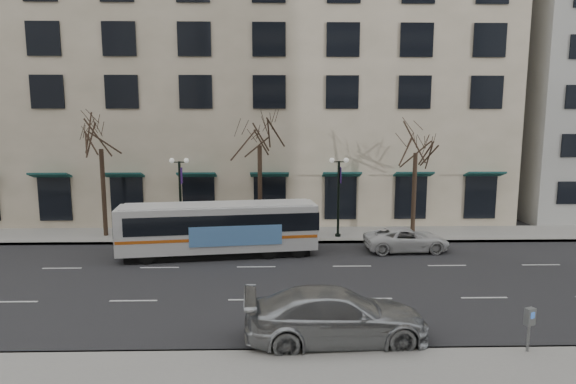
{
  "coord_description": "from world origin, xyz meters",
  "views": [
    {
      "loc": [
        1.09,
        -21.84,
        7.6
      ],
      "look_at": [
        1.64,
        1.88,
        4.0
      ],
      "focal_mm": 30.0,
      "sensor_mm": 36.0,
      "label": 1
    }
  ],
  "objects_px": {
    "city_bus": "(220,228)",
    "white_pickup": "(406,239)",
    "tree_far_right": "(416,138)",
    "pay_station": "(530,320)",
    "tree_far_left": "(100,134)",
    "tree_far_mid": "(259,130)",
    "silver_car": "(336,316)",
    "lamp_post_right": "(339,193)",
    "lamp_post_left": "(180,194)"
  },
  "relations": [
    {
      "from": "city_bus",
      "to": "tree_far_left",
      "type": "bearing_deg",
      "value": 143.83
    },
    {
      "from": "lamp_post_left",
      "to": "pay_station",
      "type": "relative_size",
      "value": 3.56
    },
    {
      "from": "tree_far_mid",
      "to": "white_pickup",
      "type": "height_order",
      "value": "tree_far_mid"
    },
    {
      "from": "tree_far_left",
      "to": "pay_station",
      "type": "relative_size",
      "value": 5.7
    },
    {
      "from": "lamp_post_right",
      "to": "silver_car",
      "type": "distance_m",
      "value": 14.66
    },
    {
      "from": "tree_far_left",
      "to": "pay_station",
      "type": "bearing_deg",
      "value": -40.15
    },
    {
      "from": "city_bus",
      "to": "pay_station",
      "type": "bearing_deg",
      "value": -53.77
    },
    {
      "from": "tree_far_right",
      "to": "lamp_post_right",
      "type": "distance_m",
      "value": 6.11
    },
    {
      "from": "tree_far_left",
      "to": "tree_far_mid",
      "type": "height_order",
      "value": "tree_far_mid"
    },
    {
      "from": "silver_car",
      "to": "tree_far_left",
      "type": "bearing_deg",
      "value": 38.17
    },
    {
      "from": "silver_car",
      "to": "white_pickup",
      "type": "xyz_separation_m",
      "value": [
        5.51,
        11.43,
        -0.24
      ]
    },
    {
      "from": "tree_far_left",
      "to": "silver_car",
      "type": "bearing_deg",
      "value": -48.83
    },
    {
      "from": "tree_far_right",
      "to": "lamp_post_left",
      "type": "distance_m",
      "value": 15.4
    },
    {
      "from": "lamp_post_left",
      "to": "pay_station",
      "type": "bearing_deg",
      "value": -47.7
    },
    {
      "from": "tree_far_right",
      "to": "lamp_post_right",
      "type": "relative_size",
      "value": 1.55
    },
    {
      "from": "white_pickup",
      "to": "city_bus",
      "type": "bearing_deg",
      "value": 91.19
    },
    {
      "from": "tree_far_mid",
      "to": "city_bus",
      "type": "bearing_deg",
      "value": -115.69
    },
    {
      "from": "tree_far_mid",
      "to": "tree_far_left",
      "type": "bearing_deg",
      "value": -180.0
    },
    {
      "from": "pay_station",
      "to": "lamp_post_left",
      "type": "bearing_deg",
      "value": 110.45
    },
    {
      "from": "silver_car",
      "to": "pay_station",
      "type": "distance_m",
      "value": 6.2
    },
    {
      "from": "tree_far_mid",
      "to": "tree_far_right",
      "type": "height_order",
      "value": "tree_far_mid"
    },
    {
      "from": "lamp_post_right",
      "to": "pay_station",
      "type": "relative_size",
      "value": 3.56
    },
    {
      "from": "silver_car",
      "to": "pay_station",
      "type": "bearing_deg",
      "value": -104.08
    },
    {
      "from": "city_bus",
      "to": "white_pickup",
      "type": "distance_m",
      "value": 10.79
    },
    {
      "from": "tree_far_mid",
      "to": "lamp_post_left",
      "type": "distance_m",
      "value": 6.4
    },
    {
      "from": "tree_far_right",
      "to": "pay_station",
      "type": "height_order",
      "value": "tree_far_right"
    },
    {
      "from": "tree_far_mid",
      "to": "lamp_post_left",
      "type": "xyz_separation_m",
      "value": [
        -4.99,
        -0.6,
        -3.96
      ]
    },
    {
      "from": "tree_far_right",
      "to": "white_pickup",
      "type": "relative_size",
      "value": 1.66
    },
    {
      "from": "pay_station",
      "to": "silver_car",
      "type": "bearing_deg",
      "value": 147.07
    },
    {
      "from": "lamp_post_left",
      "to": "lamp_post_right",
      "type": "relative_size",
      "value": 1.0
    },
    {
      "from": "tree_far_left",
      "to": "tree_far_mid",
      "type": "distance_m",
      "value": 10.0
    },
    {
      "from": "pay_station",
      "to": "city_bus",
      "type": "bearing_deg",
      "value": 111.76
    },
    {
      "from": "tree_far_mid",
      "to": "silver_car",
      "type": "distance_m",
      "value": 16.45
    },
    {
      "from": "tree_far_right",
      "to": "pay_station",
      "type": "distance_m",
      "value": 17.03
    },
    {
      "from": "silver_car",
      "to": "city_bus",
      "type": "bearing_deg",
      "value": 23.05
    },
    {
      "from": "city_bus",
      "to": "silver_car",
      "type": "xyz_separation_m",
      "value": [
        5.21,
        -10.65,
        -0.7
      ]
    },
    {
      "from": "tree_far_mid",
      "to": "lamp_post_right",
      "type": "bearing_deg",
      "value": -6.83
    },
    {
      "from": "city_bus",
      "to": "tree_far_right",
      "type": "bearing_deg",
      "value": 12.38
    },
    {
      "from": "tree_far_left",
      "to": "pay_station",
      "type": "height_order",
      "value": "tree_far_left"
    },
    {
      "from": "tree_far_mid",
      "to": "city_bus",
      "type": "height_order",
      "value": "tree_far_mid"
    },
    {
      "from": "tree_far_mid",
      "to": "city_bus",
      "type": "xyz_separation_m",
      "value": [
        -2.09,
        -4.35,
        -5.29
      ]
    },
    {
      "from": "tree_far_left",
      "to": "tree_far_mid",
      "type": "xyz_separation_m",
      "value": [
        10.0,
        0.0,
        0.21
      ]
    },
    {
      "from": "tree_far_mid",
      "to": "pay_station",
      "type": "xyz_separation_m",
      "value": [
        9.19,
        -16.19,
        -5.7
      ]
    },
    {
      "from": "white_pickup",
      "to": "pay_station",
      "type": "height_order",
      "value": "pay_station"
    },
    {
      "from": "lamp_post_right",
      "to": "tree_far_left",
      "type": "bearing_deg",
      "value": 177.71
    },
    {
      "from": "tree_far_left",
      "to": "tree_far_mid",
      "type": "relative_size",
      "value": 0.98
    },
    {
      "from": "tree_far_right",
      "to": "city_bus",
      "type": "bearing_deg",
      "value": -160.23
    },
    {
      "from": "lamp_post_left",
      "to": "silver_car",
      "type": "xyz_separation_m",
      "value": [
        8.11,
        -14.4,
        -2.03
      ]
    },
    {
      "from": "tree_far_left",
      "to": "tree_far_right",
      "type": "bearing_deg",
      "value": 0.0
    },
    {
      "from": "tree_far_left",
      "to": "lamp_post_right",
      "type": "height_order",
      "value": "tree_far_left"
    }
  ]
}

